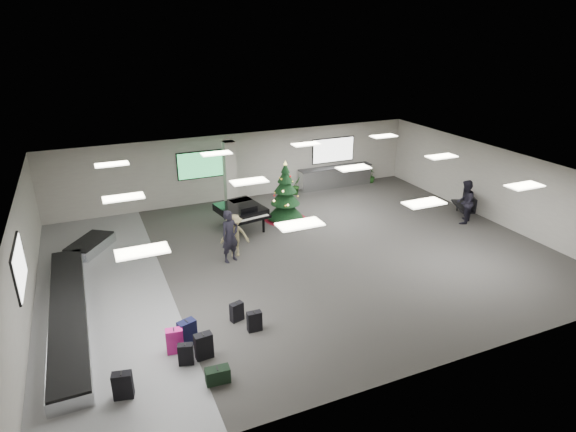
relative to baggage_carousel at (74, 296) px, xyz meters
name	(u,v)px	position (x,y,z in m)	size (l,w,h in m)	color
ground	(303,255)	(7.84, 0.08, -0.21)	(18.00, 18.00, 0.00)	#3D3A37
room_envelope	(286,192)	(7.46, 0.75, 2.12)	(18.02, 14.02, 3.21)	#A9A39A
baggage_carousel	(74,296)	(0.00, 0.00, 0.00)	(2.28, 9.71, 0.43)	silver
service_counter	(335,177)	(12.84, 6.73, 0.33)	(4.05, 0.65, 1.08)	silver
suitcase_0	(204,346)	(3.02, -4.21, 0.14)	(0.47, 0.29, 0.72)	black
suitcase_1	(186,354)	(2.54, -4.28, 0.08)	(0.42, 0.29, 0.60)	black
pink_suitcase	(175,341)	(2.39, -3.69, 0.13)	(0.47, 0.31, 0.71)	#D21B7F
suitcase_3	(237,312)	(4.31, -2.95, 0.07)	(0.42, 0.31, 0.59)	black
navy_suitcase	(187,333)	(2.76, -3.50, 0.15)	(0.53, 0.40, 0.74)	black
suitcase_5	(123,385)	(0.97, -4.87, 0.12)	(0.49, 0.33, 0.69)	black
green_duffel	(218,375)	(3.09, -5.24, -0.02)	(0.60, 0.33, 0.41)	black
suitcase_7	(254,321)	(4.61, -3.62, 0.08)	(0.41, 0.23, 0.61)	black
christmas_tree	(285,200)	(8.66, 3.62, 0.69)	(1.86, 1.86, 2.65)	maroon
grand_piano	(241,211)	(6.53, 3.24, 0.65)	(1.95, 2.36, 1.21)	black
bench	(465,203)	(16.14, 0.80, 0.38)	(1.22, 1.73, 1.05)	black
traveler_a	(230,236)	(5.28, 0.73, 0.76)	(0.71, 0.46, 1.94)	black
traveler_b	(235,235)	(5.56, 1.09, 0.60)	(1.05, 0.60, 1.62)	#9A8C5F
traveler_bench	(465,202)	(15.50, 0.19, 0.74)	(0.93, 0.72, 1.90)	black
potted_plant_left	(296,186)	(10.47, 6.47, 0.24)	(0.50, 0.40, 0.90)	#133E18
potted_plant_right	(371,176)	(14.95, 6.58, 0.17)	(0.43, 0.43, 0.76)	#133E18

